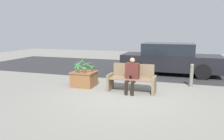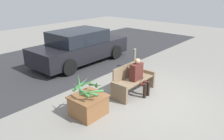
{
  "view_description": "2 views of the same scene",
  "coord_description": "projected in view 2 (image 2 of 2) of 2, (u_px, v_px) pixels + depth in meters",
  "views": [
    {
      "loc": [
        1.75,
        -6.44,
        2.04
      ],
      "look_at": [
        -0.67,
        0.8,
        0.67
      ],
      "focal_mm": 35.0,
      "sensor_mm": 36.0,
      "label": 1
    },
    {
      "loc": [
        -5.21,
        -3.01,
        3.18
      ],
      "look_at": [
        -0.52,
        1.01,
        0.86
      ],
      "focal_mm": 35.0,
      "sensor_mm": 36.0,
      "label": 2
    }
  ],
  "objects": [
    {
      "name": "ground_plane",
      "position": [
        148.0,
        99.0,
        6.66
      ],
      "size": [
        30.0,
        30.0,
        0.0
      ],
      "primitive_type": "plane",
      "color": "gray"
    },
    {
      "name": "person_seated",
      "position": [
        138.0,
        75.0,
        6.81
      ],
      "size": [
        0.45,
        0.56,
        1.17
      ],
      "color": "#51231E",
      "rests_on": "ground_plane"
    },
    {
      "name": "planter_box",
      "position": [
        88.0,
        105.0,
        5.78
      ],
      "size": [
        0.86,
        0.8,
        0.56
      ],
      "color": "brown",
      "rests_on": "ground_plane"
    },
    {
      "name": "road_surface",
      "position": [
        47.0,
        63.0,
        9.92
      ],
      "size": [
        20.0,
        6.0,
        0.01
      ],
      "primitive_type": "cube",
      "color": "#2D2D30",
      "rests_on": "ground_plane"
    },
    {
      "name": "parked_car",
      "position": [
        80.0,
        47.0,
        9.79
      ],
      "size": [
        4.54,
        1.98,
        1.47
      ],
      "color": "black",
      "rests_on": "ground_plane"
    },
    {
      "name": "bench",
      "position": [
        133.0,
        80.0,
        6.98
      ],
      "size": [
        1.62,
        0.59,
        0.93
      ],
      "color": "#7A664C",
      "rests_on": "ground_plane"
    },
    {
      "name": "potted_plant",
      "position": [
        88.0,
        88.0,
        5.59
      ],
      "size": [
        0.83,
        0.83,
        0.58
      ],
      "color": "brown",
      "rests_on": "planter_box"
    },
    {
      "name": "bollard_post",
      "position": [
        134.0,
        58.0,
        9.14
      ],
      "size": [
        0.14,
        0.14,
        0.86
      ],
      "color": "slate",
      "rests_on": "ground_plane"
    }
  ]
}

